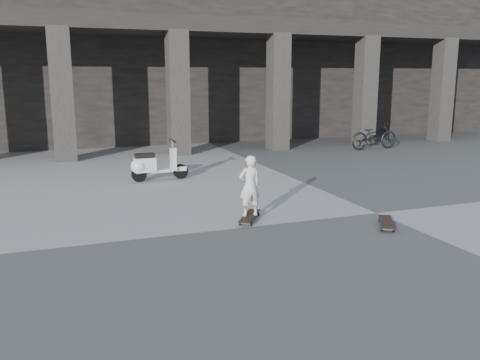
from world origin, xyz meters
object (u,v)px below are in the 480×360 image
object	(u,v)px
longboard	(250,216)
skateboard_spare	(386,222)
scooter	(150,165)
bicycle	(374,135)
child	(250,186)

from	to	relation	value
longboard	skateboard_spare	bearing A→B (deg)	-86.40
scooter	bicycle	xyz separation A→B (m)	(8.48, 2.79, 0.10)
child	skateboard_spare	bearing A→B (deg)	148.73
child	longboard	bearing A→B (deg)	12.62
longboard	skateboard_spare	world-z (taller)	skateboard_spare
longboard	child	bearing A→B (deg)	-42.52
skateboard_spare	longboard	bearing A→B (deg)	92.35
child	scooter	xyz separation A→B (m)	(-1.04, 4.12, -0.24)
longboard	scooter	bearing A→B (deg)	47.56
longboard	scooter	world-z (taller)	scooter
child	scooter	distance (m)	4.26
child	bicycle	xyz separation A→B (m)	(7.45, 6.92, -0.15)
scooter	bicycle	distance (m)	8.93
skateboard_spare	child	world-z (taller)	child
child	bicycle	distance (m)	10.17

